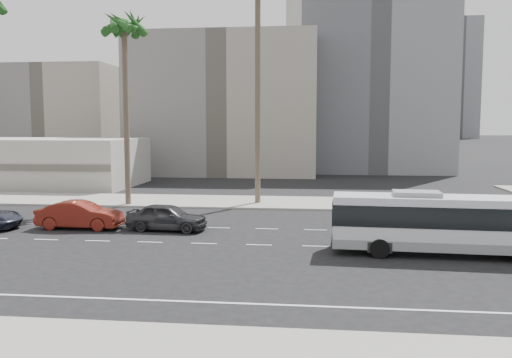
# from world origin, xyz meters

# --- Properties ---
(ground) EXTENTS (700.00, 700.00, 0.00)m
(ground) POSITION_xyz_m (0.00, 0.00, 0.00)
(ground) COLOR black
(ground) RESTS_ON ground
(sidewalk_north) EXTENTS (120.00, 7.00, 0.15)m
(sidewalk_north) POSITION_xyz_m (0.00, 15.50, 0.07)
(sidewalk_north) COLOR gray
(sidewalk_north) RESTS_ON ground
(commercial_low) EXTENTS (22.00, 12.16, 5.00)m
(commercial_low) POSITION_xyz_m (-30.00, 25.99, 2.50)
(commercial_low) COLOR #B2AEA3
(commercial_low) RESTS_ON ground
(midrise_beige_west) EXTENTS (24.00, 18.00, 18.00)m
(midrise_beige_west) POSITION_xyz_m (-12.00, 45.00, 9.00)
(midrise_beige_west) COLOR gray
(midrise_beige_west) RESTS_ON ground
(midrise_gray_center) EXTENTS (20.00, 20.00, 26.00)m
(midrise_gray_center) POSITION_xyz_m (8.00, 52.00, 13.00)
(midrise_gray_center) COLOR slate
(midrise_gray_center) RESTS_ON ground
(midrise_beige_far) EXTENTS (18.00, 16.00, 15.00)m
(midrise_beige_far) POSITION_xyz_m (-38.00, 50.00, 7.50)
(midrise_beige_far) COLOR gray
(midrise_beige_far) RESTS_ON ground
(civic_tower) EXTENTS (42.00, 42.00, 129.00)m
(civic_tower) POSITION_xyz_m (-2.00, 250.00, 38.83)
(civic_tower) COLOR beige
(civic_tower) RESTS_ON ground
(highrise_right) EXTENTS (26.00, 26.00, 70.00)m
(highrise_right) POSITION_xyz_m (45.00, 230.00, 35.00)
(highrise_right) COLOR slate
(highrise_right) RESTS_ON ground
(highrise_far) EXTENTS (22.00, 22.00, 60.00)m
(highrise_far) POSITION_xyz_m (70.00, 260.00, 30.00)
(highrise_far) COLOR slate
(highrise_far) RESTS_ON ground
(city_bus) EXTENTS (11.08, 3.10, 3.15)m
(city_bus) POSITION_xyz_m (6.34, -1.20, 1.65)
(city_bus) COLOR silver
(city_bus) RESTS_ON ground
(car_a) EXTENTS (2.41, 5.03, 1.66)m
(car_a) POSITION_xyz_m (-9.00, 3.39, 0.83)
(car_a) COLOR #2F2F31
(car_a) RESTS_ON ground
(car_b) EXTENTS (1.86, 5.23, 1.72)m
(car_b) POSITION_xyz_m (-14.50, 3.34, 0.86)
(car_b) COLOR maroon
(car_b) RESTS_ON ground
(palm_mid) EXTENTS (4.94, 4.94, 15.28)m
(palm_mid) POSITION_xyz_m (-14.85, 12.87, 13.75)
(palm_mid) COLOR brown
(palm_mid) RESTS_ON ground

